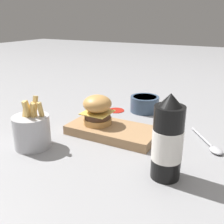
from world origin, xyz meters
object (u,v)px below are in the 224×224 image
(ketchup_bottle, at_px, (167,141))
(fries_basket, at_px, (32,131))
(burger, at_px, (97,110))
(side_bowl, at_px, (145,104))
(spoon, at_px, (212,147))
(serving_board, at_px, (112,131))

(ketchup_bottle, xyz_separation_m, fries_basket, (-0.39, -0.03, -0.04))
(burger, height_order, fries_basket, fries_basket)
(burger, bearing_deg, side_bowl, 76.60)
(ketchup_bottle, bearing_deg, fries_basket, -175.38)
(side_bowl, bearing_deg, spoon, -35.75)
(side_bowl, height_order, spoon, side_bowl)
(ketchup_bottle, relative_size, side_bowl, 1.81)
(burger, relative_size, fries_basket, 0.63)
(burger, xyz_separation_m, spoon, (0.36, 0.05, -0.07))
(serving_board, relative_size, spoon, 1.80)
(fries_basket, relative_size, side_bowl, 1.35)
(fries_basket, distance_m, side_bowl, 0.48)
(burger, distance_m, spoon, 0.37)
(burger, xyz_separation_m, fries_basket, (-0.11, -0.18, -0.03))
(ketchup_bottle, bearing_deg, serving_board, 146.28)
(spoon, bearing_deg, fries_basket, -99.37)
(spoon, bearing_deg, ketchup_bottle, -57.20)
(side_bowl, relative_size, spoon, 0.72)
(side_bowl, bearing_deg, ketchup_bottle, -62.49)
(burger, distance_m, side_bowl, 0.28)
(fries_basket, bearing_deg, spoon, 26.28)
(side_bowl, distance_m, spoon, 0.36)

